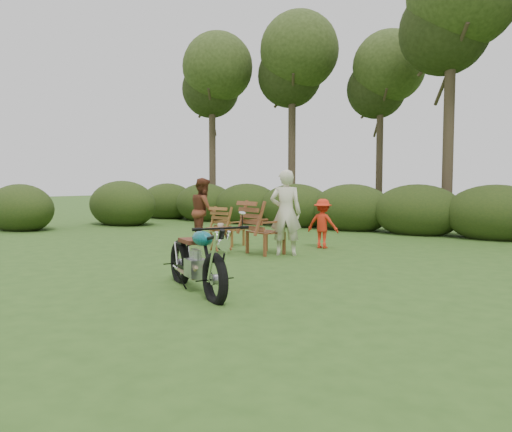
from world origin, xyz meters
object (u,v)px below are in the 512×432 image
Objects in this scene: side_table at (221,241)px; adult_a at (286,255)px; lawn_chair_left at (230,246)px; cup at (221,226)px; child at (322,248)px; adult_b at (204,243)px; lawn_chair_right at (265,254)px; motorcycle at (196,291)px.

adult_a is at bearing 28.78° from side_table.
cup is at bearing 123.28° from lawn_chair_left.
side_table is 0.49× the size of child.
lawn_chair_left is 0.57× the size of adult_b.
adult_b is at bearing 144.20° from side_table.
lawn_chair_left is 0.82× the size of child.
cup is at bearing 50.98° from child.
adult_a is 1.10× the size of adult_b.
cup is 0.08× the size of adult_b.
adult_a is 1.57× the size of child.
adult_b is at bearing 2.89° from lawn_chair_right.
lawn_chair_left is (-1.40, 0.55, 0.00)m from lawn_chair_right.
adult_a is (0.43, 0.09, 0.00)m from lawn_chair_right.
lawn_chair_right is at bearing 159.95° from lawn_chair_left.
motorcycle is 3.55m from lawn_chair_right.
cup is at bearing -173.37° from adult_b.
child reaches higher than lawn_chair_right.
child is (1.20, 2.02, -0.58)m from cup.
lawn_chair_left is at bearing -5.69° from lawn_chair_right.
side_table is 0.34× the size of adult_b.
side_table reaches higher than lawn_chair_left.
adult_a is at bearing 167.29° from lawn_chair_left.
lawn_chair_right is 2.21m from adult_b.
side_table is at bearing 123.32° from lawn_chair_left.
adult_a reaches higher than adult_b.
cup reaches higher than lawn_chair_right.
adult_a is 1.36m from child.
adult_b reaches higher than lawn_chair_right.
side_table is 1.79m from adult_b.
cup is 2.42m from child.
lawn_chair_left is 2.10m from child.
child is at bearing 58.60° from side_table.
lawn_chair_right is at bearing 137.31° from motorcycle.
adult_b is (-3.41, 3.81, 0.00)m from motorcycle.
cup is 1.89m from adult_b.
child is at bearing -117.20° from adult_b.
child reaches higher than side_table.
adult_b is (-1.45, 1.06, -0.58)m from cup.
adult_b is at bearing 5.84° from lawn_chair_left.
lawn_chair_right reaches higher than lawn_chair_left.
lawn_chair_right is 0.44m from adult_a.
motorcycle is 5.12m from adult_b.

